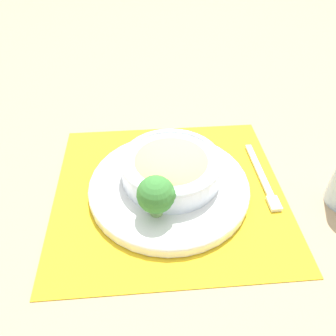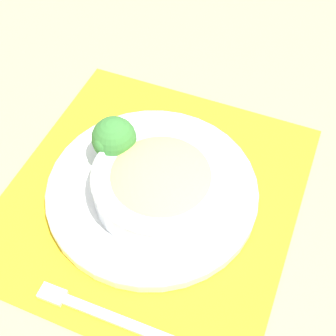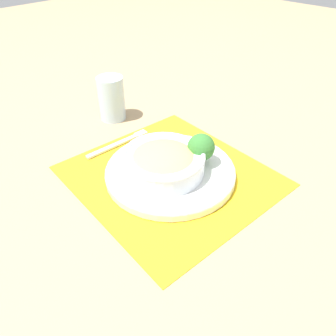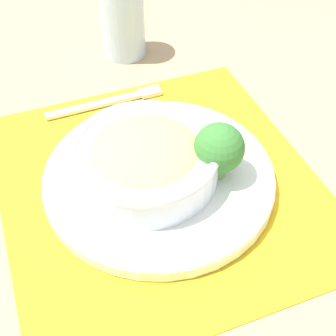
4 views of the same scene
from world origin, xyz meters
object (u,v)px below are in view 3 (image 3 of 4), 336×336
broccoli_floret (201,147)px  water_glass (112,101)px  fork (124,141)px  bowl (163,161)px

broccoli_floret → water_glass: size_ratio=0.61×
fork → water_glass: bearing=156.6°
water_glass → fork: bearing=-28.0°
water_glass → broccoli_floret: bearing=-3.0°
broccoli_floret → water_glass: water_glass is taller
water_glass → fork: 0.15m
broccoli_floret → water_glass: (-0.34, 0.02, -0.01)m
water_glass → bowl: bearing=-17.8°
broccoli_floret → fork: size_ratio=0.41×
bowl → broccoli_floret: broccoli_floret is taller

